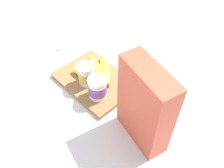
{
  "coord_description": "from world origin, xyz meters",
  "views": [
    {
      "loc": [
        -0.53,
        0.42,
        0.73
      ],
      "look_at": [
        -0.1,
        0.0,
        0.07
      ],
      "focal_mm": 39.02,
      "sensor_mm": 36.0,
      "label": 1
    }
  ],
  "objects_px": {
    "cutting_board": "(95,81)",
    "banana_bunch": "(97,72)",
    "spoon": "(58,52)",
    "cereal_box": "(145,107)",
    "yogurt_cup_back": "(86,74)",
    "yogurt_cup_front": "(97,88)"
  },
  "relations": [
    {
      "from": "cereal_box",
      "to": "spoon",
      "type": "xyz_separation_m",
      "value": [
        0.54,
        -0.05,
        -0.14
      ]
    },
    {
      "from": "cutting_board",
      "to": "spoon",
      "type": "bearing_deg",
      "value": -0.33
    },
    {
      "from": "yogurt_cup_front",
      "to": "yogurt_cup_back",
      "type": "relative_size",
      "value": 0.96
    },
    {
      "from": "yogurt_cup_front",
      "to": "spoon",
      "type": "height_order",
      "value": "yogurt_cup_front"
    },
    {
      "from": "yogurt_cup_back",
      "to": "spoon",
      "type": "xyz_separation_m",
      "value": [
        0.25,
        -0.03,
        -0.06
      ]
    },
    {
      "from": "cutting_board",
      "to": "spoon",
      "type": "xyz_separation_m",
      "value": [
        0.26,
        -0.0,
        -0.0
      ]
    },
    {
      "from": "cereal_box",
      "to": "banana_bunch",
      "type": "xyz_separation_m",
      "value": [
        0.3,
        -0.07,
        -0.11
      ]
    },
    {
      "from": "cereal_box",
      "to": "spoon",
      "type": "relative_size",
      "value": 2.73
    },
    {
      "from": "cereal_box",
      "to": "banana_bunch",
      "type": "bearing_deg",
      "value": -178.62
    },
    {
      "from": "cutting_board",
      "to": "banana_bunch",
      "type": "height_order",
      "value": "banana_bunch"
    },
    {
      "from": "banana_bunch",
      "to": "spoon",
      "type": "distance_m",
      "value": 0.25
    },
    {
      "from": "yogurt_cup_back",
      "to": "cutting_board",
      "type": "bearing_deg",
      "value": -103.4
    },
    {
      "from": "spoon",
      "to": "banana_bunch",
      "type": "bearing_deg",
      "value": -175.29
    },
    {
      "from": "yogurt_cup_front",
      "to": "cutting_board",
      "type": "bearing_deg",
      "value": -33.06
    },
    {
      "from": "cereal_box",
      "to": "yogurt_cup_front",
      "type": "distance_m",
      "value": 0.23
    },
    {
      "from": "cereal_box",
      "to": "yogurt_cup_front",
      "type": "relative_size",
      "value": 3.45
    },
    {
      "from": "cutting_board",
      "to": "banana_bunch",
      "type": "xyz_separation_m",
      "value": [
        0.01,
        -0.02,
        0.03
      ]
    },
    {
      "from": "yogurt_cup_back",
      "to": "banana_bunch",
      "type": "xyz_separation_m",
      "value": [
        0.0,
        -0.05,
        -0.03
      ]
    },
    {
      "from": "cereal_box",
      "to": "yogurt_cup_back",
      "type": "bearing_deg",
      "value": -168.29
    },
    {
      "from": "yogurt_cup_back",
      "to": "banana_bunch",
      "type": "bearing_deg",
      "value": -85.85
    },
    {
      "from": "cutting_board",
      "to": "cereal_box",
      "type": "distance_m",
      "value": 0.32
    },
    {
      "from": "cutting_board",
      "to": "banana_bunch",
      "type": "relative_size",
      "value": 1.57
    }
  ]
}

